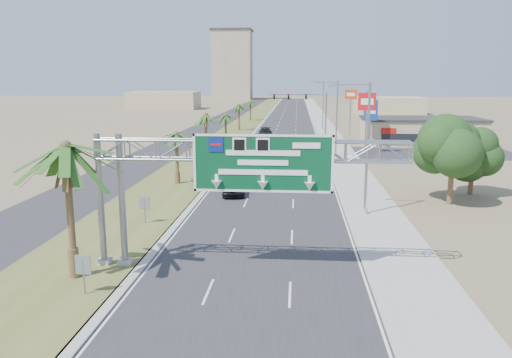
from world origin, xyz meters
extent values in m
cube|color=#28282B|center=(0.00, 110.00, 0.01)|extent=(12.00, 300.00, 0.02)
cube|color=#9E9B93|center=(8.50, 110.00, 0.05)|extent=(4.00, 300.00, 0.10)
cube|color=#545E29|center=(-10.00, 110.00, 0.06)|extent=(7.00, 300.00, 0.12)
cube|color=#28282B|center=(-17.00, 110.00, 0.01)|extent=(8.00, 300.00, 0.02)
cylinder|color=gray|center=(-7.20, 10.00, 3.70)|extent=(0.36, 0.36, 7.40)
cylinder|color=gray|center=(-8.40, 10.00, 3.70)|extent=(0.36, 0.36, 7.40)
cube|color=#9E9B93|center=(-7.20, 10.00, 0.20)|extent=(0.70, 0.70, 0.40)
cube|color=#9E9B93|center=(-8.40, 10.00, 0.20)|extent=(0.70, 0.70, 0.40)
cube|color=#074424|center=(0.50, 9.52, 6.00)|extent=(7.20, 0.12, 3.00)
cube|color=navy|center=(-1.90, 9.44, 6.95)|extent=(0.75, 0.03, 0.75)
cone|color=white|center=(0.50, 9.44, 4.85)|extent=(0.56, 0.56, 0.45)
cylinder|color=brown|center=(-9.20, 8.00, 3.50)|extent=(0.36, 0.36, 7.00)
cylinder|color=brown|center=(-9.20, 8.00, 0.84)|extent=(0.54, 0.54, 1.68)
cylinder|color=brown|center=(-9.50, 32.00, 2.50)|extent=(0.36, 0.36, 5.00)
cylinder|color=brown|center=(-9.50, 32.00, 0.60)|extent=(0.54, 0.54, 1.20)
cylinder|color=brown|center=(-9.50, 48.00, 2.90)|extent=(0.36, 0.36, 5.80)
cylinder|color=brown|center=(-9.50, 48.00, 0.70)|extent=(0.54, 0.54, 1.39)
cylinder|color=brown|center=(-9.50, 66.00, 2.25)|extent=(0.36, 0.36, 4.50)
cylinder|color=brown|center=(-9.50, 66.00, 0.54)|extent=(0.54, 0.54, 1.08)
cylinder|color=brown|center=(-9.50, 85.00, 2.60)|extent=(0.36, 0.36, 5.20)
cylinder|color=brown|center=(-9.50, 85.00, 0.62)|extent=(0.54, 0.54, 1.25)
cylinder|color=brown|center=(-9.50, 110.00, 2.40)|extent=(0.36, 0.36, 4.80)
cylinder|color=brown|center=(-9.50, 110.00, 0.58)|extent=(0.54, 0.54, 1.15)
cylinder|color=gray|center=(7.50, 22.00, 5.00)|extent=(0.20, 0.20, 10.00)
cylinder|color=gray|center=(6.10, 22.00, 9.85)|extent=(2.80, 0.12, 0.12)
cube|color=slate|center=(4.70, 22.00, 9.75)|extent=(0.50, 0.22, 0.18)
cylinder|color=#9E9B93|center=(7.50, 22.00, 0.25)|extent=(0.44, 0.44, 0.50)
cylinder|color=gray|center=(7.50, 52.00, 5.00)|extent=(0.20, 0.20, 10.00)
cylinder|color=gray|center=(6.10, 52.00, 9.85)|extent=(2.80, 0.12, 0.12)
cube|color=slate|center=(4.70, 52.00, 9.75)|extent=(0.50, 0.22, 0.18)
cylinder|color=#9E9B93|center=(7.50, 52.00, 0.25)|extent=(0.44, 0.44, 0.50)
cylinder|color=gray|center=(7.50, 88.00, 5.00)|extent=(0.20, 0.20, 10.00)
cylinder|color=gray|center=(6.10, 88.00, 9.85)|extent=(2.80, 0.12, 0.12)
cube|color=slate|center=(4.70, 88.00, 9.75)|extent=(0.50, 0.22, 0.18)
cylinder|color=#9E9B93|center=(7.50, 88.00, 0.25)|extent=(0.44, 0.44, 0.50)
cylinder|color=gray|center=(7.20, 72.00, 4.00)|extent=(0.28, 0.28, 8.00)
cylinder|color=gray|center=(2.20, 72.00, 7.70)|extent=(10.00, 0.18, 0.18)
cube|color=black|center=(3.70, 71.80, 7.30)|extent=(0.32, 0.18, 0.95)
cube|color=black|center=(0.70, 71.80, 7.30)|extent=(0.32, 0.18, 0.95)
cube|color=black|center=(-1.80, 71.80, 7.30)|extent=(0.32, 0.18, 0.95)
sphere|color=red|center=(3.70, 71.68, 7.60)|extent=(0.22, 0.22, 0.22)
imported|color=black|center=(7.20, 72.00, 7.00)|extent=(0.16, 0.16, 0.60)
cylinder|color=#9E9B93|center=(7.20, 72.00, 0.30)|extent=(0.56, 0.56, 0.60)
cube|color=tan|center=(22.00, 66.00, 2.00)|extent=(18.00, 10.00, 4.00)
cylinder|color=brown|center=(15.00, 26.00, 1.95)|extent=(0.44, 0.44, 3.90)
sphere|color=#123313|center=(15.00, 26.00, 4.55)|extent=(4.50, 4.50, 4.50)
cylinder|color=brown|center=(18.00, 30.00, 1.65)|extent=(0.44, 0.44, 3.30)
sphere|color=#123313|center=(18.00, 30.00, 3.85)|extent=(3.50, 3.50, 3.50)
cylinder|color=gray|center=(-7.80, 6.00, 0.90)|extent=(0.08, 0.08, 1.80)
cube|color=slate|center=(-7.80, 6.00, 1.60)|extent=(0.75, 0.06, 0.95)
cylinder|color=gray|center=(-8.50, 18.00, 0.90)|extent=(0.08, 0.08, 1.80)
cube|color=slate|center=(-8.50, 18.00, 1.60)|extent=(0.75, 0.06, 0.95)
cube|color=gray|center=(-32.00, 250.00, 17.50)|extent=(20.00, 16.00, 35.00)
cube|color=tan|center=(-45.00, 160.00, 3.00)|extent=(24.00, 14.00, 6.00)
cube|color=tan|center=(30.00, 140.00, 2.50)|extent=(20.00, 12.00, 5.00)
imported|color=black|center=(-3.47, 28.17, 0.84)|extent=(2.63, 5.13, 1.67)
imported|color=maroon|center=(0.83, 41.25, 0.77)|extent=(1.73, 4.72, 1.54)
imported|color=gray|center=(2.00, 59.93, 0.76)|extent=(3.14, 5.70, 1.51)
imported|color=black|center=(-3.47, 73.64, 0.83)|extent=(2.37, 5.72, 1.65)
cylinder|color=gray|center=(11.73, 54.29, 4.33)|extent=(0.20, 0.20, 8.66)
cube|color=red|center=(11.73, 54.29, 7.26)|extent=(2.39, 0.98, 2.40)
cube|color=white|center=(11.73, 54.11, 7.26)|extent=(1.62, 0.52, 0.84)
cylinder|color=gray|center=(13.00, 59.25, 3.75)|extent=(0.20, 0.20, 7.50)
cube|color=navy|center=(13.00, 59.25, 5.80)|extent=(1.96, 1.05, 3.00)
cube|color=white|center=(13.00, 59.07, 5.80)|extent=(1.31, 0.58, 1.05)
cylinder|color=gray|center=(12.13, 79.36, 4.30)|extent=(0.20, 0.20, 8.60)
cube|color=red|center=(12.13, 79.36, 7.50)|extent=(2.18, 1.01, 1.80)
cube|color=white|center=(12.13, 79.18, 7.50)|extent=(1.47, 0.55, 0.63)
camera|label=1|loc=(2.20, -15.61, 10.21)|focal=35.00mm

